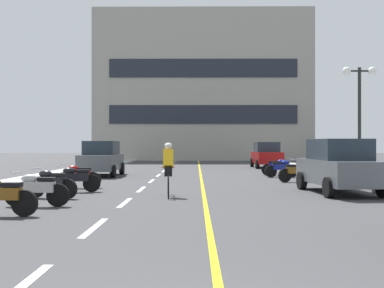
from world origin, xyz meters
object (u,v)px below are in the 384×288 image
Objects in this scene: motorcycle_2 at (0,196)px; street_lamp_mid at (359,97)px; motorcycle_4 at (51,183)px; cyclist_rider at (168,168)px; parked_car_mid at (102,158)px; motorcycle_5 at (75,178)px; motorcycle_8 at (282,168)px; motorcycle_3 at (37,189)px; motorcycle_6 at (78,176)px; motorcycle_7 at (297,171)px; parked_car_near at (339,166)px; motorcycle_9 at (278,167)px; parked_car_far at (267,155)px.

street_lamp_mid is at bearing 40.46° from motorcycle_2.
cyclist_rider reaches higher than motorcycle_4.
motorcycle_5 is (0.80, -8.55, -0.44)m from parked_car_mid.
parked_car_mid is at bearing 173.71° from motorcycle_8.
motorcycle_3 is (-11.25, -8.14, -3.24)m from street_lamp_mid.
motorcycle_6 and motorcycle_7 have the same top height.
motorcycle_4 is 0.95× the size of cyclist_rider.
motorcycle_2 is 1.00× the size of motorcycle_5.
motorcycle_4 is at bearing -151.61° from street_lamp_mid.
street_lamp_mid is 5.32m from motorcycle_8.
parked_car_near is 7.77m from motorcycle_8.
motorcycle_9 is at bearing 92.86° from parked_car_near.
motorcycle_7 is (8.82, 3.00, 0.00)m from motorcycle_6.
motorcycle_7 and motorcycle_9 have the same top height.
parked_car_near is at bearing -10.71° from motorcycle_6.
motorcycle_9 is at bearing 56.28° from motorcycle_3.
motorcycle_3 is at bearing -126.83° from motorcycle_8.
motorcycle_9 is at bearing 90.65° from motorcycle_7.
motorcycle_4 is at bearing -144.02° from motorcycle_7.
street_lamp_mid is 15.47m from motorcycle_2.
motorcycle_6 is 0.96× the size of cyclist_rider.
parked_car_far is at bearing 41.72° from parked_car_mid.
motorcycle_4 is (-9.20, -1.64, -0.44)m from parked_car_near.
street_lamp_mid is at bearing -19.27° from parked_car_mid.
motorcycle_7 is (-0.41, 4.75, -0.44)m from parked_car_near.
street_lamp_mid is at bearing 21.21° from motorcycle_5.
motorcycle_2 is 13.35m from motorcycle_7.
parked_car_mid is at bearing 92.98° from motorcycle_4.
parked_car_near is 2.54× the size of motorcycle_3.
street_lamp_mid is at bearing 35.51° from cyclist_rider.
motorcycle_6 is at bearing 100.42° from motorcycle_5.
motorcycle_3 is 1.95m from motorcycle_4.
parked_car_mid is at bearing 138.05° from parked_car_near.
parked_car_near is at bearing -86.20° from motorcycle_8.
parked_car_near reaches higher than motorcycle_8.
motorcycle_7 is 0.94× the size of cyclist_rider.
street_lamp_mid reaches higher than motorcycle_5.
street_lamp_mid is 4.20m from motorcycle_7.
street_lamp_mid reaches higher than motorcycle_7.
parked_car_mid is 2.48× the size of motorcycle_9.
parked_car_mid is at bearing -177.28° from motorcycle_9.
motorcycle_2 is 1.00× the size of motorcycle_6.
motorcycle_6 is at bearing 169.29° from parked_car_near.
motorcycle_3 is (-9.18, -21.20, -0.44)m from parked_car_far.
parked_car_near reaches higher than motorcycle_7.
motorcycle_6 is (-0.24, 5.32, 0.00)m from motorcycle_3.
street_lamp_mid is 1.13× the size of parked_car_near.
parked_car_near is (-2.26, -4.56, -2.80)m from street_lamp_mid.
parked_car_far is 2.54× the size of motorcycle_7.
motorcycle_6 is 10.58m from motorcycle_8.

